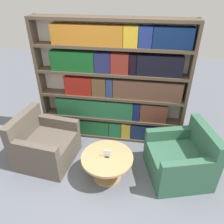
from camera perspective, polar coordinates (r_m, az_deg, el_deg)
The scene contains 6 objects.
ground_plane at distance 3.54m, azimuth -3.95°, elevation -19.47°, with size 14.00×14.00×0.00m, color slate.
bookshelf at distance 3.93m, azimuth 0.38°, elevation 6.82°, with size 2.66×0.30×2.25m.
armchair_left at distance 3.96m, azimuth -17.16°, elevation -8.33°, with size 0.98×0.98×0.86m.
armchair_right at distance 3.69m, azimuth 17.47°, elevation -11.87°, with size 1.09×1.10×0.86m.
coffee_table at distance 3.48m, azimuth -1.26°, elevation -13.06°, with size 0.80×0.80×0.43m.
table_sign at distance 3.35m, azimuth -1.29°, elevation -10.93°, with size 0.11×0.06×0.13m.
Camera 1 is at (0.58, -2.16, 2.75)m, focal length 35.00 mm.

